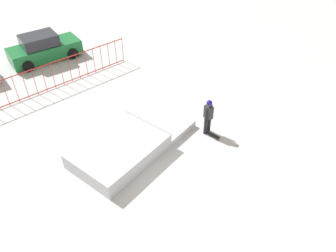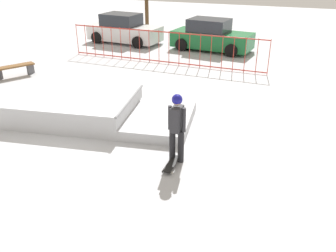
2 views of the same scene
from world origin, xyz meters
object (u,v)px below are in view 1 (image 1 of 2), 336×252
at_px(skater, 208,114).
at_px(skateboard, 212,134).
at_px(skate_ramp, 127,145).
at_px(parked_car_green, 44,48).

relative_size(skater, skateboard, 2.15).
relative_size(skate_ramp, skateboard, 7.17).
distance_m(skate_ramp, skateboard, 3.77).
xyz_separation_m(skateboard, parked_car_green, (-2.07, 11.57, 0.65)).
distance_m(skater, parked_car_green, 11.45).
xyz_separation_m(skate_ramp, parked_car_green, (1.26, 9.83, 0.41)).
height_order(skateboard, parked_car_green, parked_car_green).
bearing_deg(skate_ramp, parked_car_green, 73.45).
bearing_deg(skate_ramp, skater, -32.38).
bearing_deg(skater, parked_car_green, 12.38).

